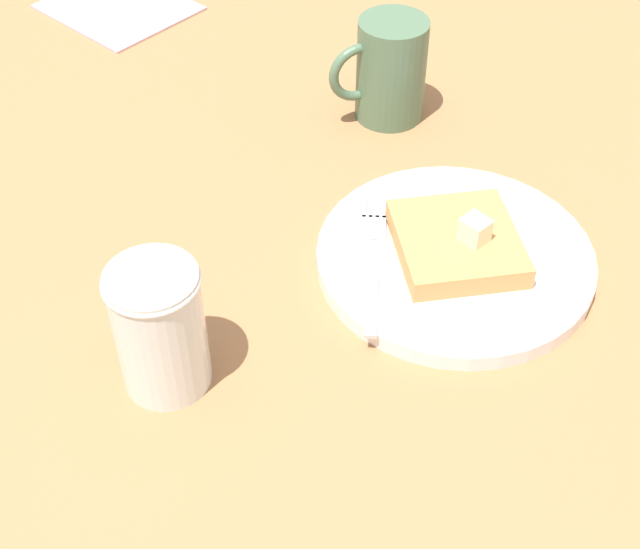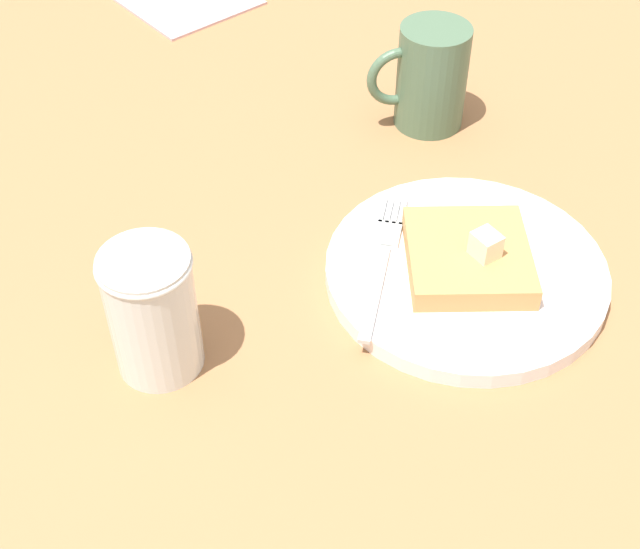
{
  "view_description": "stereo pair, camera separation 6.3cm",
  "coord_description": "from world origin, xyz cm",
  "views": [
    {
      "loc": [
        29.64,
        47.9,
        51.15
      ],
      "look_at": [
        12.72,
        6.09,
        6.83
      ],
      "focal_mm": 50.0,
      "sensor_mm": 36.0,
      "label": 1
    },
    {
      "loc": [
        23.64,
        49.85,
        51.15
      ],
      "look_at": [
        12.72,
        6.09,
        6.83
      ],
      "focal_mm": 50.0,
      "sensor_mm": 36.0,
      "label": 2
    }
  ],
  "objects": [
    {
      "name": "napkin",
      "position": [
        15.97,
        -46.26,
        2.48
      ],
      "size": [
        18.3,
        19.36,
        0.3
      ],
      "primitive_type": "cube",
      "rotation": [
        0.0,
        0.0,
        0.46
      ],
      "color": "beige",
      "rests_on": "table_surface"
    },
    {
      "name": "table_surface",
      "position": [
        0.0,
        0.0,
        1.17
      ],
      "size": [
        113.76,
        113.76,
        2.33
      ],
      "primitive_type": "cube",
      "color": "#A16F45",
      "rests_on": "ground"
    },
    {
      "name": "coffee_mug",
      "position": [
        -3.08,
        -16.07,
        7.24
      ],
      "size": [
        9.56,
        6.45,
        9.75
      ],
      "color": "#4C6B4E",
      "rests_on": "table_surface"
    },
    {
      "name": "plate",
      "position": [
        0.77,
        4.8,
        3.15
      ],
      "size": [
        21.74,
        21.74,
        1.4
      ],
      "color": "white",
      "rests_on": "table_surface"
    },
    {
      "name": "fork",
      "position": [
        6.77,
        2.39,
        3.92
      ],
      "size": [
        8.19,
        15.06,
        0.36
      ],
      "color": "silver",
      "rests_on": "plate"
    },
    {
      "name": "syrup_jar",
      "position": [
        24.67,
        7.37,
        7.11
      ],
      "size": [
        6.36,
        6.36,
        9.94
      ],
      "color": "#341B08",
      "rests_on": "table_surface"
    },
    {
      "name": "butter_pat_primary",
      "position": [
        0.42,
        5.79,
        6.6
      ],
      "size": [
        2.36,
        2.48,
        1.98
      ],
      "primitive_type": "cube",
      "rotation": [
        0.0,
        0.0,
        1.93
      ],
      "color": "#F7EEC3",
      "rests_on": "toast_slice_center"
    },
    {
      "name": "toast_slice_center",
      "position": [
        0.77,
        4.8,
        4.67
      ],
      "size": [
        11.14,
        11.58,
        1.87
      ],
      "primitive_type": "cube",
      "rotation": [
        0.0,
        0.0,
        -0.23
      ],
      "color": "tan",
      "rests_on": "plate"
    }
  ]
}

